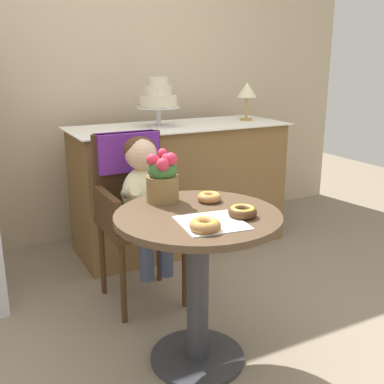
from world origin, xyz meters
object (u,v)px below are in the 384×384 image
Objects in this scene: cafe_table at (198,259)px; donut_front at (209,197)px; seated_child at (144,190)px; table_lamp at (247,91)px; donut_side at (242,211)px; tiered_cake_stand at (158,98)px; wicker_chair at (134,190)px; donut_mid at (205,225)px; flower_vase at (162,178)px.

cafe_table is 0.30m from donut_front.
cafe_table is at bearing -88.51° from seated_child.
table_lamp is at bearing 49.33° from cafe_table.
tiered_cake_stand reaches higher than donut_side.
cafe_table is 0.30m from donut_side.
seated_child reaches higher than donut_side.
tiered_cake_stand is at bearing 50.80° from wicker_chair.
table_lamp is (1.13, 0.72, 0.44)m from seated_child.
tiered_cake_stand reaches higher than donut_mid.
seated_child is at bearing 91.49° from cafe_table.
flower_vase reaches higher than donut_mid.
table_lamp is at bearing 42.27° from flower_vase.
wicker_chair is 0.88m from donut_side.
donut_side is at bearing -40.76° from cafe_table.
wicker_chair reaches higher than donut_front.
donut_front is 0.39× the size of table_lamp.
donut_side is at bearing -59.79° from flower_vase.
tiered_cake_stand is (0.41, 0.56, 0.46)m from wicker_chair.
donut_front is at bearing -28.11° from flower_vase.
donut_mid reaches higher than cafe_table.
cafe_table is at bearing -130.67° from table_lamp.
table_lamp is (0.97, 1.42, 0.37)m from donut_side.
donut_mid is (-0.07, -0.19, 0.24)m from cafe_table.
seated_child is at bearing -147.56° from table_lamp.
wicker_chair is 3.98× the size of flower_vase.
tiered_cake_stand is (0.41, 0.72, 0.42)m from seated_child.
donut_mid reaches higher than donut_side.
donut_side is at bearing -77.28° from seated_child.
donut_front is (0.14, -0.61, 0.10)m from wicker_chair.
seated_child is 0.72m from donut_side.
flower_vase is (-0.21, 0.35, 0.09)m from donut_side.
seated_child is 5.97× the size of donut_side.
wicker_chair is 8.61× the size of donut_front.
donut_side is 1.49m from tiered_cake_stand.
flower_vase reaches higher than wicker_chair.
tiered_cake_stand reaches higher than donut_front.
donut_front is at bearing -80.23° from wicker_chair.
tiered_cake_stand is at bearing 67.13° from flower_vase.
seated_child is 0.39m from flower_vase.
donut_side is (0.14, -0.12, 0.24)m from cafe_table.
donut_front is 0.25m from donut_side.
table_lamp is at bearing 51.47° from donut_mid.
seated_child is 0.48m from donut_front.
wicker_chair is 0.16m from seated_child.
table_lamp is (0.99, 1.17, 0.37)m from donut_front.
donut_mid is at bearing -94.27° from seated_child.
donut_mid is 0.51× the size of flower_vase.
table_lamp reaches higher than donut_mid.
wicker_chair is 2.85× the size of tiered_cake_stand.
donut_mid is at bearing -162.11° from donut_side.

